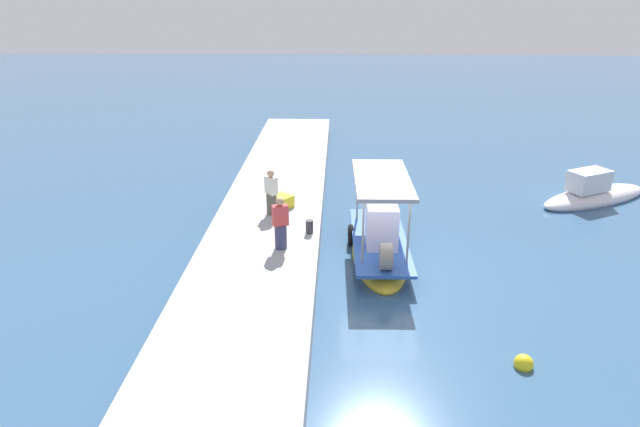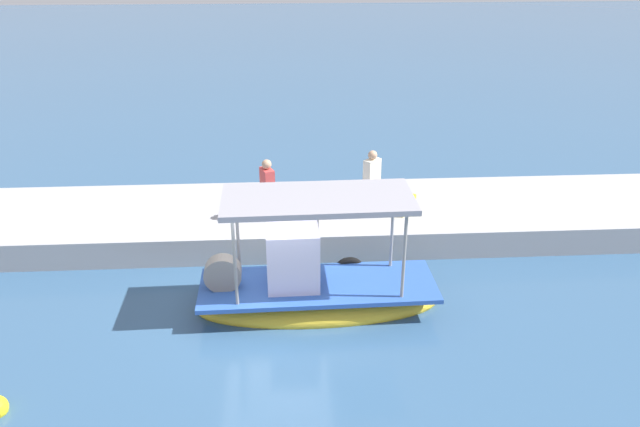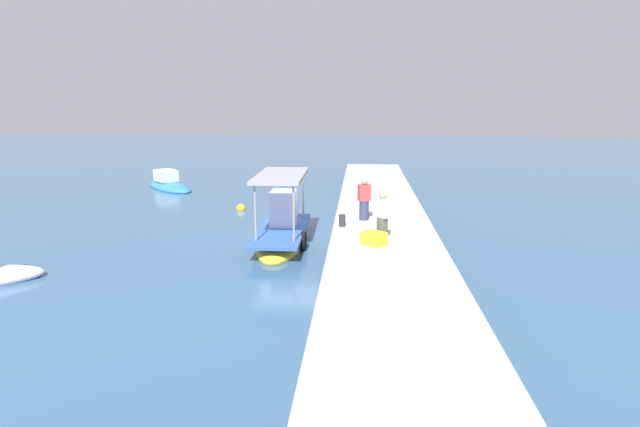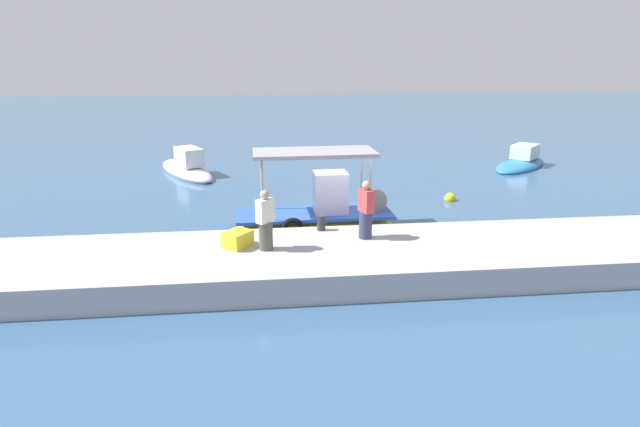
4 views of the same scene
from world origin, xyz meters
The scene contains 7 objects.
ground_plane centered at (0.00, 0.00, 0.00)m, with size 120.00×120.00×0.00m, color #34597E.
dock_quay centered at (0.00, -3.79, 0.36)m, with size 36.00×3.70×0.72m, color #A5A6A9.
main_fishing_boat centered at (-0.86, -0.01, 0.46)m, with size 5.39×1.92×3.00m.
fisherman_near_bollard centered at (0.15, -3.08, 1.46)m, with size 0.47×0.52×1.64m.
fisherman_by_crate centered at (-2.61, -3.68, 1.45)m, with size 0.51×0.51×1.61m.
mooring_bollard centered at (-0.99, -2.27, 0.94)m, with size 0.24×0.24×0.44m, color #2D2D33.
cargo_crate centered at (-3.37, -3.38, 0.93)m, with size 0.70×0.56×0.42m, color yellow.
Camera 2 is at (-0.31, 11.50, 7.64)m, focal length 34.61 mm.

